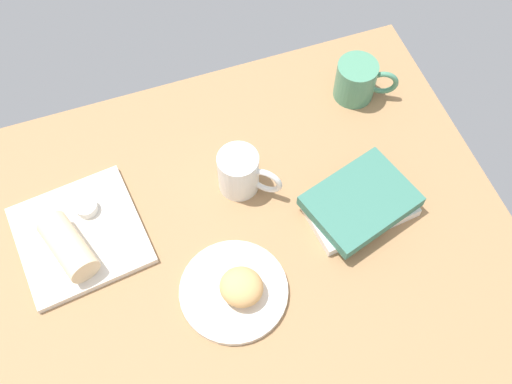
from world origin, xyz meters
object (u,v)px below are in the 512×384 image
object	(u,v)px
scone_pastry	(241,287)
breakfast_wrap	(68,247)
round_plate	(234,291)
square_plate	(80,235)
second_mug	(240,172)
coffee_mug	(357,80)
sauce_cup	(86,207)
book_stack	(361,204)

from	to	relation	value
scone_pastry	breakfast_wrap	world-z (taller)	breakfast_wrap
round_plate	square_plate	world-z (taller)	square_plate
scone_pastry	second_mug	distance (cm)	24.56
breakfast_wrap	coffee_mug	bearing A→B (deg)	-3.44
scone_pastry	coffee_mug	xyz separation A→B (cm)	(-40.39, -37.92, 0.71)
scone_pastry	sauce_cup	distance (cm)	36.43
scone_pastry	book_stack	distance (cm)	30.35
square_plate	book_stack	world-z (taller)	book_stack
book_stack	second_mug	world-z (taller)	second_mug
round_plate	scone_pastry	distance (cm)	3.85
scone_pastry	coffee_mug	size ratio (longest dim) A/B	0.61
square_plate	second_mug	distance (cm)	34.79
scone_pastry	coffee_mug	distance (cm)	55.40
round_plate	book_stack	world-z (taller)	book_stack
scone_pastry	sauce_cup	size ratio (longest dim) A/B	1.86
second_mug	book_stack	bearing A→B (deg)	146.73
sauce_cup	second_mug	world-z (taller)	second_mug
round_plate	breakfast_wrap	bearing A→B (deg)	-32.55
book_stack	coffee_mug	bearing A→B (deg)	-112.13
scone_pastry	square_plate	size ratio (longest dim) A/B	0.34
book_stack	coffee_mug	size ratio (longest dim) A/B	1.80
scone_pastry	sauce_cup	world-z (taller)	scone_pastry
sauce_cup	second_mug	xyz separation A→B (cm)	(-31.85, 3.86, 2.50)
round_plate	book_stack	distance (cm)	31.34
breakfast_wrap	book_stack	size ratio (longest dim) A/B	0.56
book_stack	breakfast_wrap	bearing A→B (deg)	-9.03
round_plate	coffee_mug	world-z (taller)	coffee_mug
scone_pastry	square_plate	xyz separation A→B (cm)	(26.85, -22.42, -3.40)
square_plate	sauce_cup	xyz separation A→B (cm)	(-2.65, -4.76, 1.89)
round_plate	sauce_cup	xyz separation A→B (cm)	(22.90, -26.22, 1.99)
square_plate	second_mug	size ratio (longest dim) A/B	2.02
round_plate	second_mug	size ratio (longest dim) A/B	1.75
scone_pastry	coffee_mug	bearing A→B (deg)	-136.80
scone_pastry	sauce_cup	bearing A→B (deg)	-48.32
sauce_cup	coffee_mug	size ratio (longest dim) A/B	0.33
scone_pastry	square_plate	bearing A→B (deg)	-39.86
sauce_cup	book_stack	xyz separation A→B (cm)	(-53.01, 17.75, -0.02)
breakfast_wrap	coffee_mug	world-z (taller)	coffee_mug
second_mug	scone_pastry	bearing A→B (deg)	71.84
square_plate	coffee_mug	distance (cm)	69.12
square_plate	scone_pastry	bearing A→B (deg)	140.14
sauce_cup	coffee_mug	xyz separation A→B (cm)	(-64.59, -10.74, 2.21)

